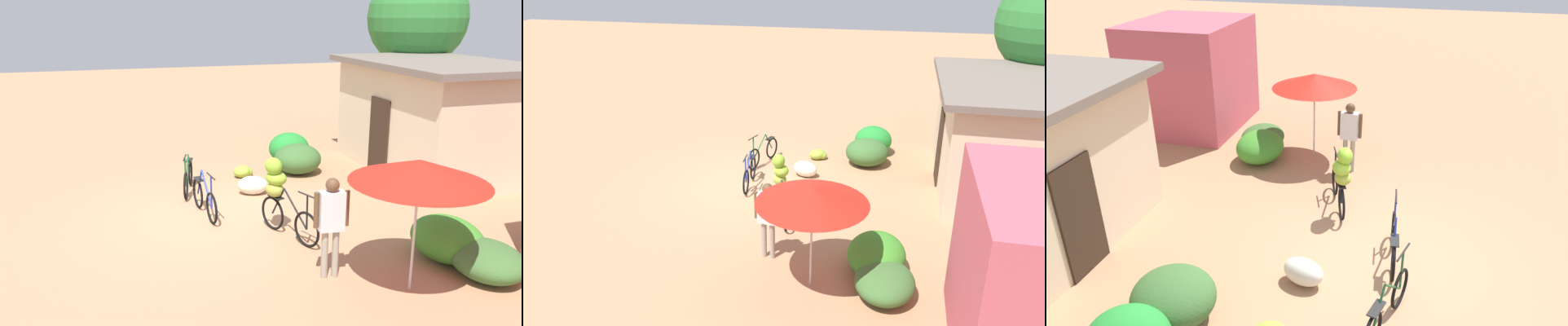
{
  "view_description": "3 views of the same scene",
  "coord_description": "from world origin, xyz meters",
  "views": [
    {
      "loc": [
        10.29,
        -2.16,
        4.16
      ],
      "look_at": [
        0.76,
        0.87,
        1.27
      ],
      "focal_mm": 36.5,
      "sensor_mm": 36.0,
      "label": 1
    },
    {
      "loc": [
        12.03,
        3.6,
        5.92
      ],
      "look_at": [
        -0.02,
        0.82,
        0.75
      ],
      "focal_mm": 35.21,
      "sensor_mm": 36.0,
      "label": 2
    },
    {
      "loc": [
        -7.03,
        -0.43,
        5.21
      ],
      "look_at": [
        0.98,
        1.66,
        1.21
      ],
      "focal_mm": 33.48,
      "sensor_mm": 36.0,
      "label": 3
    }
  ],
  "objects": [
    {
      "name": "hedge_bush_front_right",
      "position": [
        -2.21,
        2.83,
        0.39
      ],
      "size": [
        1.21,
        1.24,
        0.78
      ],
      "primitive_type": "ellipsoid",
      "color": "#3A6630",
      "rests_on": "ground"
    },
    {
      "name": "hedge_bush_mid",
      "position": [
        3.25,
        3.44,
        0.37
      ],
      "size": [
        1.4,
        1.14,
        0.74
      ],
      "primitive_type": "ellipsoid",
      "color": "#3C8C2A",
      "rests_on": "ground"
    },
    {
      "name": "building_low",
      "position": [
        -1.5,
        6.37,
        1.48
      ],
      "size": [
        5.37,
        3.63,
        2.91
      ],
      "color": "beige",
      "rests_on": "ground"
    },
    {
      "name": "bicycle_near_pile",
      "position": [
        0.0,
        -0.12,
        0.36
      ],
      "size": [
        1.62,
        0.22,
        1.02
      ],
      "color": "black",
      "rests_on": "ground"
    },
    {
      "name": "hedge_bush_front_left",
      "position": [
        -3.17,
        2.95,
        0.44
      ],
      "size": [
        1.1,
        1.13,
        0.87
      ],
      "primitive_type": "ellipsoid",
      "color": "#258B32",
      "rests_on": "ground"
    },
    {
      "name": "person_vendor",
      "position": [
        3.25,
        1.24,
        1.03
      ],
      "size": [
        0.24,
        0.58,
        1.68
      ],
      "color": "gray",
      "rests_on": "ground"
    },
    {
      "name": "market_umbrella",
      "position": [
        3.99,
        2.26,
        1.91
      ],
      "size": [
        2.07,
        2.07,
        2.09
      ],
      "color": "beige",
      "rests_on": "ground"
    },
    {
      "name": "bicycle_center_loaded",
      "position": [
        1.33,
        1.05,
        0.87
      ],
      "size": [
        1.6,
        0.69,
        1.48
      ],
      "color": "black",
      "rests_on": "ground"
    },
    {
      "name": "tree_behind_building",
      "position": [
        -4.64,
        7.75,
        3.91
      ],
      "size": [
        3.11,
        3.11,
        5.49
      ],
      "color": "brown",
      "rests_on": "ground"
    },
    {
      "name": "produce_sack",
      "position": [
        -0.97,
        1.21,
        0.22
      ],
      "size": [
        0.63,
        0.8,
        0.44
      ],
      "primitive_type": "ellipsoid",
      "rotation": [
        0.0,
        0.0,
        1.27
      ],
      "color": "silver",
      "rests_on": "ground"
    },
    {
      "name": "hedge_bush_by_door",
      "position": [
        4.03,
        3.65,
        0.3
      ],
      "size": [
        1.29,
        1.1,
        0.59
      ],
      "primitive_type": "ellipsoid",
      "color": "#3B6831",
      "rests_on": "ground"
    },
    {
      "name": "banana_pile_on_ground",
      "position": [
        -2.33,
        1.38,
        0.14
      ],
      "size": [
        0.61,
        0.68,
        0.3
      ],
      "color": "#8BAA35",
      "rests_on": "ground"
    },
    {
      "name": "ground_plane",
      "position": [
        0.0,
        0.0,
        0.0
      ],
      "size": [
        60.0,
        60.0,
        0.0
      ],
      "primitive_type": "plane",
      "color": "#AE7C58"
    },
    {
      "name": "bicycle_leftmost",
      "position": [
        -1.6,
        -0.19,
        0.35
      ],
      "size": [
        1.63,
        0.51,
        1.0
      ],
      "color": "black",
      "rests_on": "ground"
    }
  ]
}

